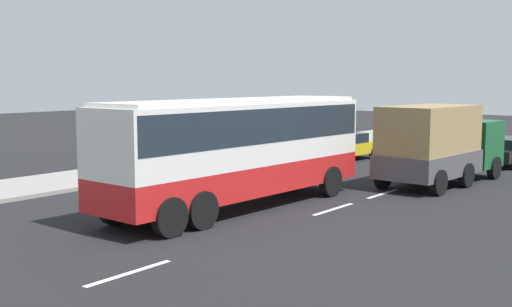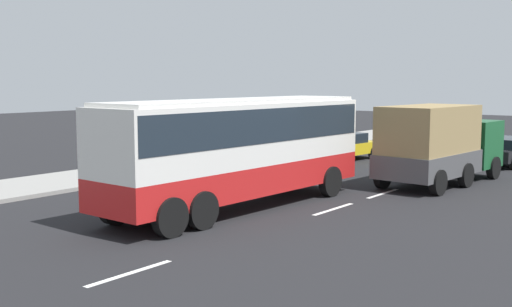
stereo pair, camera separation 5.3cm
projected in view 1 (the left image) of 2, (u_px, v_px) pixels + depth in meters
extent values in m
plane|color=black|center=(253.00, 202.00, 21.90)|extent=(120.00, 120.00, 0.00)
cube|color=gray|center=(95.00, 177.00, 27.10)|extent=(80.00, 4.00, 0.15)
cube|color=white|center=(129.00, 273.00, 13.84)|extent=(2.40, 0.16, 0.01)
cube|color=white|center=(333.00, 209.00, 20.65)|extent=(2.40, 0.16, 0.01)
cube|color=white|center=(383.00, 194.00, 23.46)|extent=(2.40, 0.16, 0.01)
cube|color=red|center=(239.00, 177.00, 20.72)|extent=(10.69, 2.83, 0.95)
cube|color=white|center=(238.00, 133.00, 20.55)|extent=(10.69, 2.83, 1.96)
cube|color=#1E2833|center=(238.00, 124.00, 20.52)|extent=(10.48, 2.85, 1.08)
cube|color=#1E2833|center=(328.00, 122.00, 24.55)|extent=(0.20, 2.25, 1.57)
cube|color=white|center=(238.00, 101.00, 20.43)|extent=(10.26, 2.67, 0.12)
cylinder|color=black|center=(279.00, 175.00, 24.35)|extent=(1.11, 0.34, 1.10)
cylinder|color=black|center=(331.00, 181.00, 22.86)|extent=(1.11, 0.34, 1.10)
cylinder|color=black|center=(147.00, 200.00, 19.31)|extent=(1.11, 0.34, 1.10)
cylinder|color=black|center=(202.00, 210.00, 17.82)|extent=(1.11, 0.34, 1.10)
cylinder|color=black|center=(115.00, 206.00, 18.39)|extent=(1.11, 0.34, 1.10)
cylinder|color=black|center=(170.00, 217.00, 16.91)|extent=(1.11, 0.34, 1.10)
cube|color=#19592D|center=(468.00, 143.00, 27.43)|extent=(2.25, 2.55, 1.98)
cube|color=#4C4C4F|center=(428.00, 164.00, 24.83)|extent=(4.90, 2.75, 0.90)
cube|color=#997F51|center=(430.00, 129.00, 24.67)|extent=(4.70, 2.64, 1.82)
cylinder|color=black|center=(443.00, 163.00, 28.41)|extent=(0.98, 0.35, 0.96)
cylinder|color=black|center=(494.00, 168.00, 26.88)|extent=(0.98, 0.35, 0.96)
cylinder|color=black|center=(413.00, 170.00, 26.34)|extent=(0.98, 0.35, 0.96)
cylinder|color=black|center=(466.00, 175.00, 24.81)|extent=(0.98, 0.35, 0.96)
cylinder|color=black|center=(383.00, 176.00, 24.56)|extent=(0.98, 0.35, 0.96)
cylinder|color=black|center=(439.00, 183.00, 23.03)|extent=(0.98, 0.35, 0.96)
cube|color=black|center=(511.00, 153.00, 31.41)|extent=(4.92, 2.25, 0.56)
cube|color=black|center=(509.00, 143.00, 31.17)|extent=(2.77, 1.88, 0.48)
cylinder|color=black|center=(508.00, 154.00, 33.26)|extent=(0.66, 0.27, 0.64)
cylinder|color=black|center=(479.00, 160.00, 30.77)|extent=(0.66, 0.27, 0.64)
cube|color=gold|center=(345.00, 148.00, 33.24)|extent=(4.34, 2.10, 0.59)
cube|color=black|center=(344.00, 138.00, 33.08)|extent=(2.44, 1.80, 0.50)
cylinder|color=black|center=(347.00, 150.00, 34.90)|extent=(0.65, 0.25, 0.64)
cylinder|color=black|center=(374.00, 153.00, 33.78)|extent=(0.65, 0.25, 0.64)
cylinder|color=black|center=(316.00, 155.00, 32.77)|extent=(0.65, 0.25, 0.64)
cylinder|color=black|center=(342.00, 158.00, 31.65)|extent=(0.65, 0.25, 0.64)
cylinder|color=#38334C|center=(236.00, 146.00, 34.60)|extent=(0.14, 0.14, 0.88)
cylinder|color=#38334C|center=(239.00, 146.00, 34.67)|extent=(0.14, 0.14, 0.88)
cylinder|color=gold|center=(238.00, 132.00, 34.55)|extent=(0.32, 0.32, 0.66)
sphere|color=tan|center=(237.00, 124.00, 34.49)|extent=(0.24, 0.24, 0.24)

